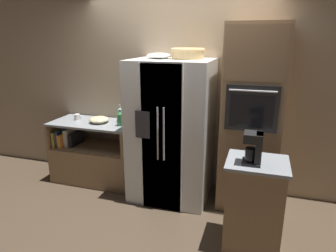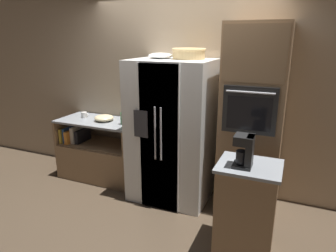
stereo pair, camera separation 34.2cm
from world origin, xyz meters
name	(u,v)px [view 2 (the right image)]	position (x,y,z in m)	size (l,w,h in m)	color
ground_plane	(167,196)	(0.00, 0.00, 0.00)	(20.00, 20.00, 0.00)	#4C3D2D
wall_back	(182,85)	(0.00, 0.53, 1.40)	(12.00, 0.06, 2.80)	tan
counter_left	(100,156)	(-1.16, 0.18, 0.32)	(1.18, 0.62, 0.88)	#93704C
refrigerator	(172,131)	(0.03, 0.09, 0.89)	(0.98, 0.84, 1.77)	white
wall_oven	(252,121)	(0.99, 0.18, 1.10)	(0.67, 0.69, 2.18)	#93704C
island_counter	(246,208)	(1.10, -0.65, 0.46)	(0.57, 0.50, 0.91)	#93704C
wicker_basket	(189,53)	(0.21, 0.18, 1.84)	(0.40, 0.40, 0.13)	tan
fruit_bowl	(160,56)	(-0.15, 0.15, 1.81)	(0.30, 0.30, 0.07)	white
bottle_tall	(124,117)	(-0.70, 0.14, 0.99)	(0.09, 0.09, 0.22)	#33723F
bottle_short	(125,113)	(-0.78, 0.30, 0.99)	(0.06, 0.06, 0.24)	silver
mug	(84,115)	(-1.42, 0.21, 0.92)	(0.12, 0.08, 0.08)	silver
mixing_bowl	(104,118)	(-1.05, 0.17, 0.92)	(0.27, 0.27, 0.09)	beige
coffee_maker	(245,150)	(1.06, -0.71, 1.07)	(0.17, 0.18, 0.30)	black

